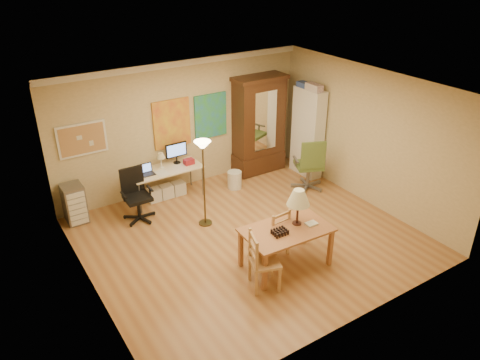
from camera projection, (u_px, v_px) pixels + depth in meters
floor at (249, 238)px, 8.37m from camera, size 5.50×5.50×0.00m
crown_molding at (180, 63)px, 9.02m from camera, size 5.50×0.08×0.12m
corkboard at (82, 139)px, 8.56m from camera, size 0.90×0.04×0.62m
art_panel_left at (172, 124)px, 9.45m from camera, size 0.80×0.04×1.00m
art_panel_right at (211, 116)px, 9.88m from camera, size 0.75×0.04×0.95m
dining_table at (291, 220)px, 7.34m from camera, size 1.42×0.89×1.31m
ladder_chair_back at (275, 233)px, 7.76m from camera, size 0.43×0.41×0.87m
ladder_chair_left at (263, 262)px, 6.99m from camera, size 0.54×0.55×0.95m
torchiere_lamp at (203, 159)px, 8.19m from camera, size 0.30×0.30×1.67m
computer_desk at (167, 180)px, 9.52m from camera, size 1.46×0.64×1.11m
office_chair_black at (138, 206)px, 8.83m from camera, size 0.62×0.62×1.01m
office_chair_green at (309, 176)px, 9.91m from camera, size 0.71×0.71×1.16m
drawer_cart at (75, 204)px, 8.71m from camera, size 0.37×0.45×0.74m
armoire at (259, 131)px, 10.46m from camera, size 1.20×0.57×2.20m
bookshelf at (308, 133)px, 10.29m from camera, size 0.30×0.79×1.97m
wastebin at (235, 180)px, 10.00m from camera, size 0.30×0.30×0.38m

